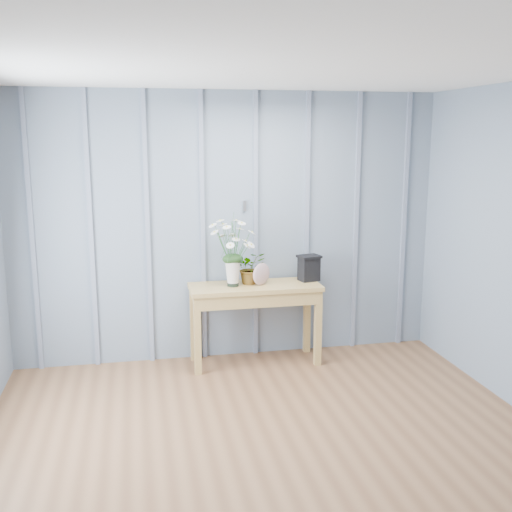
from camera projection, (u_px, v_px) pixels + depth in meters
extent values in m
plane|color=brown|center=(288.00, 482.00, 3.68)|extent=(4.50, 4.50, 0.00)
cube|color=gray|center=(229.00, 228.00, 5.59)|extent=(4.00, 0.01, 2.50)
cube|color=white|center=(293.00, 59.00, 3.19)|extent=(4.00, 4.50, 0.01)
cube|color=silver|center=(245.00, 206.00, 5.56)|extent=(0.03, 0.01, 0.10)
cube|color=gray|center=(32.00, 234.00, 5.24)|extent=(0.04, 0.03, 2.50)
cube|color=gray|center=(91.00, 232.00, 5.33)|extent=(0.04, 0.03, 2.50)
cube|color=gray|center=(148.00, 230.00, 5.43)|extent=(0.04, 0.03, 2.50)
cube|color=gray|center=(203.00, 229.00, 5.53)|extent=(0.04, 0.03, 2.50)
cube|color=gray|center=(255.00, 227.00, 5.63)|extent=(0.04, 0.03, 2.50)
cube|color=gray|center=(307.00, 225.00, 5.73)|extent=(0.04, 0.03, 2.50)
cube|color=gray|center=(356.00, 224.00, 5.82)|extent=(0.04, 0.03, 2.50)
cube|color=gray|center=(404.00, 222.00, 5.92)|extent=(0.04, 0.03, 2.50)
cube|color=#AF8C4A|center=(255.00, 287.00, 5.49)|extent=(1.20, 0.45, 0.04)
cube|color=#AF8C4A|center=(255.00, 295.00, 5.51)|extent=(1.13, 0.42, 0.12)
cube|color=#AF8C4A|center=(197.00, 336.00, 5.28)|extent=(0.06, 0.06, 0.71)
cube|color=#AF8C4A|center=(318.00, 328.00, 5.50)|extent=(0.06, 0.06, 0.71)
cube|color=#AF8C4A|center=(193.00, 324.00, 5.63)|extent=(0.06, 0.06, 0.71)
cube|color=#AF8C4A|center=(307.00, 317.00, 5.85)|extent=(0.06, 0.06, 0.71)
cylinder|color=black|center=(233.00, 283.00, 5.44)|extent=(0.10, 0.10, 0.07)
cone|color=silver|center=(233.00, 272.00, 5.42)|extent=(0.19, 0.19, 0.24)
ellipsoid|color=#163313|center=(233.00, 259.00, 5.39)|extent=(0.19, 0.16, 0.10)
imported|color=#163313|center=(250.00, 268.00, 5.51)|extent=(0.29, 0.26, 0.30)
ellipsoid|color=#904D63|center=(261.00, 274.00, 5.46)|extent=(0.20, 0.16, 0.21)
cube|color=black|center=(309.00, 269.00, 5.62)|extent=(0.20, 0.17, 0.22)
cube|color=black|center=(309.00, 257.00, 5.60)|extent=(0.23, 0.20, 0.02)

